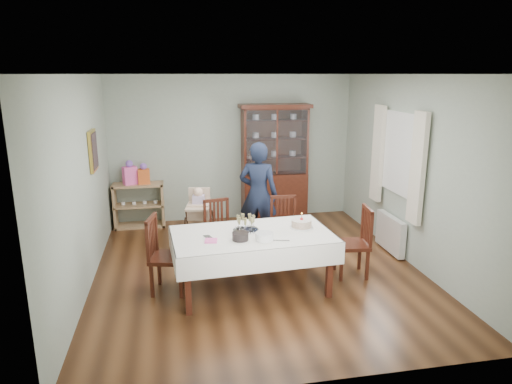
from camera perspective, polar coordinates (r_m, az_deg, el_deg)
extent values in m
plane|color=#593319|center=(6.58, 0.20, -9.68)|extent=(5.00, 5.00, 0.00)
plane|color=#9EAA99|center=(8.58, -2.94, 5.46)|extent=(4.50, 0.00, 4.50)
plane|color=#9EAA99|center=(6.15, -20.84, 0.89)|extent=(0.00, 5.00, 5.00)
plane|color=#9EAA99|center=(6.93, 18.83, 2.51)|extent=(0.00, 5.00, 5.00)
plane|color=white|center=(6.00, 0.23, 14.53)|extent=(5.00, 5.00, 0.00)
cube|color=#471D11|center=(5.76, -0.47, -5.58)|extent=(1.97, 1.17, 0.06)
cube|color=white|center=(5.75, -0.47, -5.25)|extent=(2.07, 1.28, 0.01)
cube|color=#471D11|center=(8.67, 2.27, -0.52)|extent=(1.20, 0.45, 0.90)
cube|color=white|center=(8.27, 2.64, 6.18)|extent=(1.12, 0.01, 1.16)
cube|color=#471D11|center=(8.39, 2.39, 10.70)|extent=(1.30, 0.48, 0.07)
cube|color=tan|center=(8.63, -14.24, -4.03)|extent=(0.90, 0.38, 0.04)
cube|color=tan|center=(8.52, -14.40, -1.60)|extent=(0.90, 0.38, 0.03)
cube|color=tan|center=(8.42, -14.56, 0.88)|extent=(0.90, 0.38, 0.04)
cube|color=tan|center=(8.56, -17.20, -1.72)|extent=(0.04, 0.38, 0.80)
cube|color=tan|center=(8.50, -11.58, -1.48)|extent=(0.04, 0.38, 0.80)
cube|color=gold|center=(6.87, -19.70, 4.88)|extent=(0.04, 0.48, 0.58)
cube|color=white|center=(7.14, 17.59, 4.58)|extent=(0.04, 1.02, 1.22)
cube|color=silver|center=(6.59, 19.56, 2.76)|extent=(0.07, 0.30, 1.55)
cube|color=silver|center=(7.67, 14.98, 4.66)|extent=(0.07, 0.30, 1.55)
cube|color=white|center=(7.41, 16.44, -4.97)|extent=(0.10, 0.80, 0.55)
cube|color=#471D11|center=(6.73, -4.46, -5.32)|extent=(0.49, 0.49, 0.05)
cube|color=#471D11|center=(6.82, -5.00, -2.84)|extent=(0.39, 0.12, 0.48)
cube|color=#471D11|center=(6.86, 3.65, -4.88)|extent=(0.44, 0.44, 0.05)
cube|color=#471D11|center=(6.96, 3.41, -2.40)|extent=(0.40, 0.06, 0.49)
cube|color=#471D11|center=(5.91, -10.84, -8.07)|extent=(0.53, 0.53, 0.05)
cube|color=#471D11|center=(5.87, -12.89, -5.52)|extent=(0.14, 0.42, 0.52)
cube|color=#471D11|center=(6.40, 11.86, -6.46)|extent=(0.48, 0.48, 0.05)
cube|color=#471D11|center=(6.36, 13.69, -4.13)|extent=(0.08, 0.42, 0.51)
imported|color=black|center=(7.23, 0.29, -0.33)|extent=(0.72, 0.60, 1.69)
cube|color=tan|center=(7.14, -7.15, -2.31)|extent=(0.38, 0.35, 0.24)
cube|color=tan|center=(7.08, -7.20, -0.79)|extent=(0.34, 0.12, 0.27)
cube|color=tan|center=(7.11, -7.17, -1.70)|extent=(0.38, 0.22, 0.03)
cube|color=#BAA6CA|center=(7.09, -7.19, -1.10)|extent=(0.20, 0.17, 0.18)
sphere|color=beige|center=(7.06, -7.23, -0.02)|extent=(0.15, 0.15, 0.15)
cylinder|color=silver|center=(5.85, -1.28, -4.80)|extent=(0.33, 0.33, 0.01)
torus|color=silver|center=(5.84, -1.28, -4.71)|extent=(0.33, 0.33, 0.01)
cylinder|color=white|center=(5.97, 5.69, -4.41)|extent=(0.30, 0.30, 0.02)
cylinder|color=brown|center=(5.96, 5.71, -3.92)|extent=(0.26, 0.26, 0.09)
cylinder|color=silver|center=(5.94, 5.72, -3.47)|extent=(0.26, 0.26, 0.01)
cylinder|color=#F24C4C|center=(5.93, 5.73, -3.06)|extent=(0.01, 0.01, 0.07)
sphere|color=yellow|center=(5.92, 5.74, -2.68)|extent=(0.02, 0.02, 0.02)
cylinder|color=black|center=(5.51, -1.97, -5.55)|extent=(0.26, 0.26, 0.10)
cylinder|color=white|center=(5.50, 1.06, -5.59)|extent=(0.27, 0.27, 0.09)
cube|color=#FF5DB3|center=(5.50, -5.65, -6.08)|extent=(0.17, 0.17, 0.02)
cube|color=silver|center=(5.50, 2.83, -6.07)|extent=(0.26, 0.09, 0.01)
cube|color=#FF5DB3|center=(8.37, -15.47, 2.00)|extent=(0.27, 0.23, 0.32)
sphere|color=#E533B2|center=(8.33, -15.57, 3.42)|extent=(0.13, 0.13, 0.13)
cube|color=orange|center=(8.36, -13.82, 1.90)|extent=(0.21, 0.15, 0.26)
sphere|color=#E533B2|center=(8.32, -13.90, 3.13)|extent=(0.12, 0.12, 0.12)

